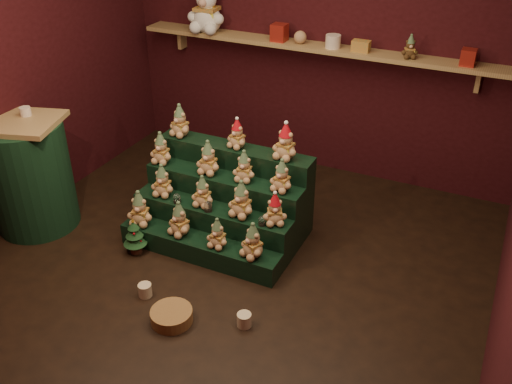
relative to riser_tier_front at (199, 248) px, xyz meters
The scene contains 38 objects.
ground 0.26m from the riser_tier_front, 10.67° to the right, with size 4.00×4.00×0.00m, color black.
back_wall 2.41m from the riser_tier_front, 83.04° to the left, with size 4.00×0.10×2.80m, color black.
back_shelf 2.20m from the riser_tier_front, 82.38° to the left, with size 3.60×0.26×0.24m.
riser_tier_front is the anchor object (origin of this frame).
riser_tier_midfront 0.24m from the riser_tier_front, 90.00° to the left, with size 1.40×0.22×0.36m, color black.
riser_tier_midback 0.48m from the riser_tier_front, 90.00° to the left, with size 1.40×0.22×0.54m, color black.
riser_tier_back 0.71m from the riser_tier_front, 90.00° to the left, with size 1.40×0.22×0.72m, color black.
teddy_0 0.60m from the riser_tier_front, behind, with size 0.22×0.20×0.30m, color tan, non-canonical shape.
teddy_1 0.29m from the riser_tier_front, behind, with size 0.21×0.19×0.29m, color tan, non-canonical shape.
teddy_2 0.28m from the riser_tier_front, ahead, with size 0.18×0.16×0.25m, color tan, non-canonical shape.
teddy_3 0.55m from the riser_tier_front, ahead, with size 0.21×0.19×0.29m, color tan, non-canonical shape.
teddy_4 0.66m from the riser_tier_front, 154.58° to the left, with size 0.20×0.18×0.28m, color tan, non-canonical shape.
teddy_5 0.46m from the riser_tier_front, 108.66° to the left, with size 0.19×0.17×0.27m, color tan, non-canonical shape.
teddy_6 0.55m from the riser_tier_front, 38.21° to the left, with size 0.22×0.20×0.31m, color tan, non-canonical shape.
teddy_7 0.73m from the riser_tier_front, 21.89° to the left, with size 0.19×0.17×0.27m, color tan, non-canonical shape.
teddy_8 0.95m from the riser_tier_front, 144.23° to the left, with size 0.20×0.18×0.28m, color tan, non-canonical shape.
teddy_9 0.75m from the riser_tier_front, 107.33° to the left, with size 0.21×0.19×0.29m, color tan, non-canonical shape.
teddy_10 0.76m from the riser_tier_front, 67.73° to the left, with size 0.19×0.17×0.26m, color tan, non-canonical shape.
teddy_11 0.90m from the riser_tier_front, 39.65° to the left, with size 0.19×0.17×0.27m, color tan, non-canonical shape.
teddy_12 1.14m from the riser_tier_front, 129.13° to the left, with size 0.20×0.18×0.28m, color tan, non-canonical shape.
teddy_13 1.00m from the riser_tier_front, 87.73° to the left, with size 0.18×0.16×0.25m, color tan, non-canonical shape.
teddy_14 1.12m from the riser_tier_front, 53.77° to the left, with size 0.22×0.19×0.30m, color tan, non-canonical shape.
snow_globe_a 0.46m from the riser_tier_front, 151.26° to the left, with size 0.06×0.06×0.09m.
snow_globe_b 0.36m from the riser_tier_front, 88.05° to the left, with size 0.07×0.07×0.09m.
snow_globe_c 0.60m from the riser_tier_front, 18.18° to the left, with size 0.06×0.06×0.08m.
side_table 1.62m from the riser_tier_front, behind, with size 0.79×0.71×1.00m.
table_ornament 1.82m from the riser_tier_front, behind, with size 0.09×0.09×0.07m, color beige.
mini_christmas_tree 0.55m from the riser_tier_front, 162.33° to the right, with size 0.20×0.20×0.33m.
mug_left 0.60m from the riser_tier_front, 102.35° to the right, with size 0.10×0.10×0.10m, color beige.
mug_right 0.88m from the riser_tier_front, 39.03° to the right, with size 0.10×0.10×0.10m, color beige.
wicker_basket 0.76m from the riser_tier_front, 74.85° to the right, with size 0.30×0.30×0.09m, color olive.
white_bear 2.50m from the riser_tier_front, 116.10° to the left, with size 0.39×0.35×0.55m, color white, non-canonical shape.
brown_bear 2.51m from the riser_tier_front, 57.49° to the left, with size 0.14×0.13×0.20m, color #473017, non-canonical shape.
gift_tin_red_a 2.23m from the riser_tier_front, 93.09° to the left, with size 0.14×0.14×0.16m, color maroon.
gift_tin_cream 2.26m from the riser_tier_front, 76.31° to the left, with size 0.14×0.14×0.12m, color beige.
gift_tin_red_b 2.76m from the riser_tier_front, 47.85° to the left, with size 0.12×0.12×0.14m, color maroon.
shelf_plush_ball 2.22m from the riser_tier_front, 86.33° to the left, with size 0.12×0.12×0.12m, color tan.
scarf_gift_box 2.32m from the riser_tier_front, 68.65° to the left, with size 0.16×0.10×0.10m, color orange.
Camera 1 is at (1.79, -3.16, 2.86)m, focal length 40.00 mm.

